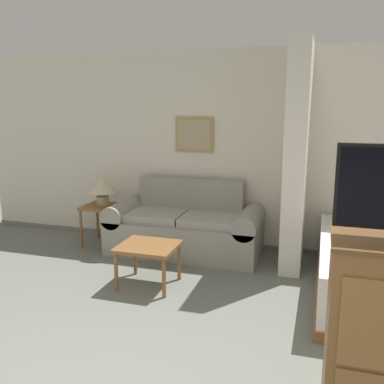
% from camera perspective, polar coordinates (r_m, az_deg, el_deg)
% --- Properties ---
extents(wall_back, '(7.55, 0.16, 2.60)m').
position_cam_1_polar(wall_back, '(5.70, 5.50, 5.45)').
color(wall_back, silver).
rests_on(wall_back, ground_plane).
extents(wall_partition_pillar, '(0.24, 0.87, 2.60)m').
position_cam_1_polar(wall_partition_pillar, '(5.10, 13.79, 4.48)').
color(wall_partition_pillar, silver).
rests_on(wall_partition_pillar, ground_plane).
extents(couch, '(1.97, 0.84, 0.93)m').
position_cam_1_polar(couch, '(5.56, -0.92, -4.73)').
color(couch, gray).
rests_on(couch, ground_plane).
extents(coffee_table, '(0.61, 0.55, 0.45)m').
position_cam_1_polar(coffee_table, '(4.58, -5.86, -7.72)').
color(coffee_table, brown).
rests_on(coffee_table, ground_plane).
extents(side_table, '(0.50, 0.50, 0.56)m').
position_cam_1_polar(side_table, '(5.96, -11.77, -2.50)').
color(side_table, brown).
rests_on(side_table, ground_plane).
extents(table_lamp, '(0.38, 0.38, 0.40)m').
position_cam_1_polar(table_lamp, '(5.88, -11.91, 0.77)').
color(table_lamp, tan).
rests_on(table_lamp, side_table).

